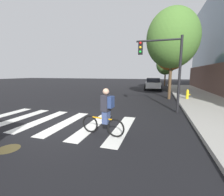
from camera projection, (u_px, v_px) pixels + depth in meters
name	position (u px, v px, depth m)	size (l,w,h in m)	color
ground_plane	(63.00, 123.00, 6.96)	(120.00, 120.00, 0.00)	black
crosswalk_stripes	(54.00, 122.00, 7.10)	(7.02, 3.45, 0.01)	silver
manhole_cover	(8.00, 149.00, 4.53)	(0.64, 0.64, 0.01)	#473D1E
sedan_mid	(153.00, 84.00, 21.23)	(2.44, 4.78, 1.61)	silver
cyclist	(105.00, 112.00, 5.41)	(1.70, 0.39, 1.69)	black
traffic_light_near	(164.00, 61.00, 8.55)	(2.47, 0.28, 4.20)	black
fire_hydrant	(187.00, 94.00, 12.56)	(0.33, 0.22, 0.78)	gold
street_tree_near	(172.00, 39.00, 12.63)	(4.18, 4.18, 7.44)	#4C3823
street_tree_mid	(171.00, 51.00, 19.02)	(4.10, 4.10, 7.30)	#4C3823
street_tree_far	(166.00, 64.00, 27.20)	(3.19, 3.19, 5.67)	#4C3823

